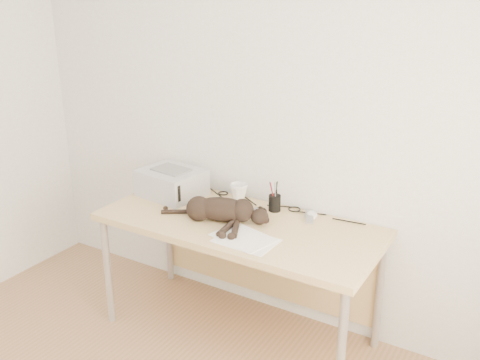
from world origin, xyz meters
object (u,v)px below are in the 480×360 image
Objects in this scene: cat at (219,211)px; pen_cup at (275,203)px; mug at (239,192)px; desk at (246,237)px; printer at (172,182)px; mouse at (311,213)px.

pen_cup reaches higher than cat.
cat is 0.34m from mug.
pen_cup is at bearing 37.03° from cat.
pen_cup is (0.27, -0.04, -0.00)m from mug.
printer is (-0.57, 0.05, 0.22)m from desk.
desk is at bearing -123.42° from pen_cup.
desk is 14.37× the size of mug.
printer is 0.50m from cat.
mug is at bearing 172.04° from pen_cup.
printer is at bearing 140.86° from cat.
printer reaches higher than mouse.
desk is at bearing -161.67° from mouse.
mouse is at bearing 19.93° from cat.
mug is (-0.07, 0.33, -0.01)m from cat.
mug is (-0.17, 0.19, 0.18)m from desk.
printer is 0.63× the size of cat.
mouse is at bearing 31.12° from desk.
desk is at bearing -4.72° from printer.
mug is 0.61× the size of pen_cup.
mug reaches higher than desk.
mug is 0.49m from mouse.
printer is 0.68m from pen_cup.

